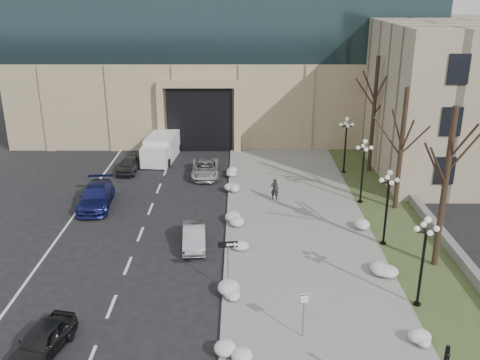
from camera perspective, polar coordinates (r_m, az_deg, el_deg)
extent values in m
cube|color=gray|center=(33.75, 6.44, -5.67)|extent=(9.00, 40.00, 0.12)
cube|color=gray|center=(33.55, -1.26, -5.69)|extent=(0.30, 40.00, 0.14)
cube|color=#394824|center=(35.08, 17.10, -5.47)|extent=(4.00, 40.00, 0.10)
cube|color=slate|center=(37.31, 19.23, -3.65)|extent=(0.50, 30.00, 0.70)
cube|color=tan|center=(59.20, -1.70, 9.70)|extent=(40.00, 20.00, 8.00)
cube|color=black|center=(50.70, -4.25, 6.73)|extent=(6.00, 2.50, 6.00)
cube|color=tan|center=(48.67, -4.47, 10.14)|extent=(7.50, 0.60, 0.60)
cube|color=tan|center=(49.73, -8.42, 6.31)|extent=(0.60, 0.60, 6.00)
cube|color=tan|center=(49.20, -0.27, 6.38)|extent=(0.60, 0.60, 6.00)
cube|color=black|center=(39.88, 20.96, 0.97)|extent=(1.40, 0.25, 2.00)
cube|color=black|center=(38.96, 21.60, 5.83)|extent=(1.40, 0.25, 2.00)
cube|color=black|center=(38.33, 22.27, 10.90)|extent=(1.40, 0.25, 2.00)
imported|color=black|center=(24.77, -20.37, -15.79)|extent=(2.36, 4.05, 1.30)
imported|color=#A4A6AC|center=(31.95, -4.90, -6.05)|extent=(1.59, 3.86, 1.24)
imported|color=navy|center=(38.70, -15.12, -1.69)|extent=(2.59, 5.41, 1.52)
imported|color=silver|center=(43.45, -3.72, 1.22)|extent=(2.30, 4.70, 1.28)
imported|color=#2A2B2F|center=(45.24, -11.79, 1.59)|extent=(1.68, 3.77, 1.26)
imported|color=black|center=(38.34, 3.73, -0.97)|extent=(0.64, 0.49, 1.58)
cube|color=silver|center=(48.87, -8.15, 3.72)|extent=(2.82, 5.49, 2.12)
cube|color=silver|center=(45.96, -9.04, 2.48)|extent=(2.37, 1.90, 1.69)
cylinder|color=black|center=(46.60, -10.20, 1.90)|extent=(0.33, 0.76, 0.74)
cylinder|color=black|center=(46.08, -7.67, 1.84)|extent=(0.33, 0.76, 0.74)
cylinder|color=black|center=(50.79, -8.87, 3.50)|extent=(0.33, 0.76, 0.74)
cylinder|color=black|center=(50.32, -6.53, 3.45)|extent=(0.33, 0.76, 0.74)
cylinder|color=slate|center=(27.21, -1.29, -9.22)|extent=(0.06, 0.06, 2.68)
cube|color=black|center=(26.62, -1.31, -6.90)|extent=(0.98, 0.15, 0.33)
cube|color=white|center=(26.61, -0.97, -6.91)|extent=(0.46, 0.06, 0.12)
cone|color=white|center=(26.63, -0.41, -6.89)|extent=(0.25, 0.29, 0.27)
cylinder|color=slate|center=(24.06, 6.77, -14.31)|extent=(0.06, 0.06, 2.23)
cube|color=white|center=(23.56, 6.86, -12.47)|extent=(0.49, 0.11, 0.49)
cube|color=black|center=(23.54, 6.88, -12.51)|extent=(0.42, 0.07, 0.43)
cube|color=white|center=(23.54, 6.88, -12.51)|extent=(0.36, 0.06, 0.36)
ellipsoid|color=silver|center=(23.17, -0.65, -18.20)|extent=(1.10, 1.60, 0.36)
ellipsoid|color=silver|center=(27.16, -1.22, -11.82)|extent=(1.10, 1.60, 0.36)
ellipsoid|color=silver|center=(31.33, -0.25, -7.19)|extent=(1.10, 1.60, 0.36)
ellipsoid|color=silver|center=(34.85, -0.81, -4.24)|extent=(1.10, 1.60, 0.36)
ellipsoid|color=silver|center=(39.79, -0.80, -1.07)|extent=(1.10, 1.60, 0.36)
ellipsoid|color=silver|center=(43.47, -0.64, 0.80)|extent=(1.10, 1.60, 0.36)
ellipsoid|color=silver|center=(25.16, 19.30, -16.00)|extent=(1.10, 1.60, 0.36)
ellipsoid|color=silver|center=(30.02, 14.94, -9.23)|extent=(1.10, 1.60, 0.36)
ellipsoid|color=silver|center=(35.33, 13.24, -4.46)|extent=(1.10, 1.60, 0.36)
cylinder|color=black|center=(27.89, 18.34, -12.51)|extent=(0.36, 0.36, 0.20)
cylinder|color=black|center=(26.95, 18.78, -9.09)|extent=(0.14, 0.14, 4.00)
cylinder|color=black|center=(26.07, 19.26, -5.24)|extent=(0.10, 0.90, 0.10)
cylinder|color=black|center=(26.07, 19.26, -5.24)|extent=(0.90, 0.10, 0.10)
sphere|color=silver|center=(25.83, 19.42, -4.03)|extent=(0.32, 0.32, 0.32)
sphere|color=silver|center=(26.16, 20.24, -4.91)|extent=(0.28, 0.28, 0.28)
sphere|color=silver|center=(25.87, 18.36, -4.96)|extent=(0.28, 0.28, 0.28)
sphere|color=silver|center=(26.40, 19.00, -4.53)|extent=(0.28, 0.28, 0.28)
sphere|color=silver|center=(25.63, 19.62, -5.36)|extent=(0.28, 0.28, 0.28)
cylinder|color=black|center=(33.30, 15.01, -6.57)|extent=(0.36, 0.36, 0.20)
cylinder|color=black|center=(32.52, 15.30, -3.57)|extent=(0.14, 0.14, 4.00)
cylinder|color=black|center=(31.79, 15.63, -0.27)|extent=(0.10, 0.90, 0.10)
cylinder|color=black|center=(31.79, 15.63, -0.27)|extent=(0.90, 0.10, 0.10)
sphere|color=silver|center=(31.60, 15.73, 0.75)|extent=(0.32, 0.32, 0.32)
sphere|color=silver|center=(31.87, 16.44, -0.01)|extent=(0.28, 0.28, 0.28)
sphere|color=silver|center=(31.62, 14.87, -0.01)|extent=(0.28, 0.28, 0.28)
sphere|color=silver|center=(32.15, 15.45, 0.26)|extent=(0.28, 0.28, 0.28)
sphere|color=silver|center=(31.34, 15.87, -0.30)|extent=(0.28, 0.28, 0.28)
cylinder|color=black|center=(39.04, 12.68, -2.32)|extent=(0.36, 0.36, 0.20)
cylinder|color=black|center=(38.38, 12.90, 0.30)|extent=(0.14, 0.14, 4.00)
cylinder|color=black|center=(37.76, 13.13, 3.16)|extent=(0.10, 0.90, 0.10)
cylinder|color=black|center=(37.76, 13.13, 3.16)|extent=(0.90, 0.10, 0.10)
sphere|color=silver|center=(37.60, 13.20, 4.03)|extent=(0.32, 0.32, 0.32)
sphere|color=silver|center=(37.83, 13.81, 3.37)|extent=(0.28, 0.28, 0.28)
sphere|color=silver|center=(37.62, 12.48, 3.39)|extent=(0.28, 0.28, 0.28)
sphere|color=silver|center=(38.14, 13.00, 3.57)|extent=(0.28, 0.28, 0.28)
sphere|color=silver|center=(37.30, 13.30, 3.18)|extent=(0.28, 0.28, 0.28)
cylinder|color=black|center=(44.99, 10.98, 0.83)|extent=(0.36, 0.36, 0.20)
cylinder|color=black|center=(44.41, 11.14, 3.14)|extent=(0.14, 0.14, 4.00)
cylinder|color=black|center=(43.89, 11.31, 5.64)|extent=(0.10, 0.90, 0.10)
cylinder|color=black|center=(43.89, 11.31, 5.64)|extent=(0.90, 0.10, 0.10)
sphere|color=silver|center=(43.75, 11.36, 6.40)|extent=(0.32, 0.32, 0.32)
sphere|color=silver|center=(43.94, 11.90, 5.82)|extent=(0.28, 0.28, 0.28)
sphere|color=silver|center=(43.77, 10.74, 5.84)|extent=(0.28, 0.28, 0.28)
sphere|color=silver|center=(44.28, 11.22, 5.97)|extent=(0.28, 0.28, 0.28)
sphere|color=silver|center=(43.42, 11.43, 5.68)|extent=(0.28, 0.28, 0.28)
cylinder|color=black|center=(30.09, 20.97, -1.02)|extent=(0.32, 0.32, 9.00)
cylinder|color=black|center=(37.34, 16.78, 3.03)|extent=(0.32, 0.32, 8.50)
cylinder|color=black|center=(44.67, 14.04, 6.67)|extent=(0.32, 0.32, 9.50)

